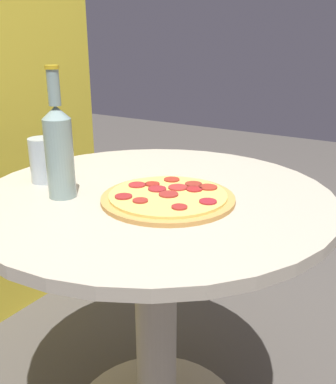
{
  "coord_description": "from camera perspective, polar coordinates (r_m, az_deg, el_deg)",
  "views": [
    {
      "loc": [
        -0.77,
        -0.53,
        1.04
      ],
      "look_at": [
        -0.03,
        -0.06,
        0.72
      ],
      "focal_mm": 40.0,
      "sensor_mm": 36.0,
      "label": 1
    }
  ],
  "objects": [
    {
      "name": "beer_bottle",
      "position": [
        0.96,
        -14.34,
        5.67
      ],
      "size": [
        0.06,
        0.06,
        0.29
      ],
      "color": "gray",
      "rests_on": "table"
    },
    {
      "name": "table",
      "position": [
        1.09,
        -1.67,
        -10.65
      ],
      "size": [
        0.83,
        0.83,
        0.7
      ],
      "color": "#B2A893",
      "rests_on": "ground_plane"
    },
    {
      "name": "pizza",
      "position": [
        0.94,
        0.02,
        -0.67
      ],
      "size": [
        0.29,
        0.29,
        0.02
      ],
      "color": "#C68E47",
      "rests_on": "table"
    },
    {
      "name": "drinking_glass",
      "position": [
        1.1,
        -16.27,
        4.1
      ],
      "size": [
        0.07,
        0.07,
        0.11
      ],
      "color": "#ADBCC6",
      "rests_on": "table"
    }
  ]
}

